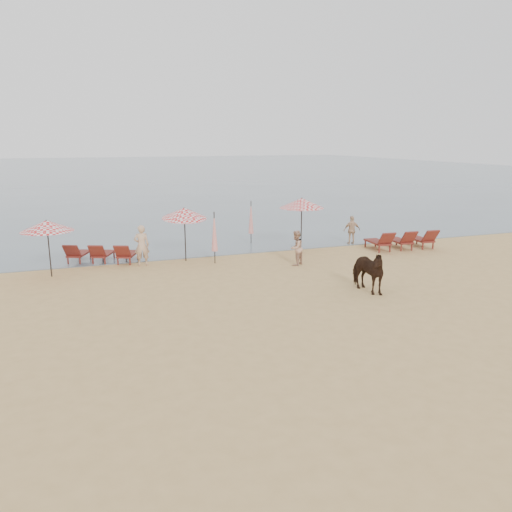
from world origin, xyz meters
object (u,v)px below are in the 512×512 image
(umbrella_open_left_a, at_px, (47,226))
(umbrella_open_left_b, at_px, (184,213))
(umbrella_closed_right, at_px, (214,232))
(beachgoer_right_a, at_px, (296,248))
(beachgoer_left, at_px, (142,245))
(umbrella_closed_left, at_px, (251,218))
(cow, at_px, (366,271))
(lounger_cluster_right, at_px, (402,240))
(umbrella_open_right, at_px, (302,203))
(lounger_cluster_left, at_px, (102,253))
(beachgoer_right_b, at_px, (352,230))

(umbrella_open_left_a, distance_m, umbrella_open_left_b, 5.72)
(umbrella_closed_right, xyz_separation_m, beachgoer_right_a, (3.26, -1.51, -0.66))
(beachgoer_left, relative_size, beachgoer_right_a, 1.17)
(umbrella_open_left_b, distance_m, beachgoer_right_a, 5.21)
(umbrella_open_left_a, bearing_deg, umbrella_closed_left, 35.32)
(umbrella_open_left_b, height_order, beachgoer_right_a, umbrella_open_left_b)
(cow, bearing_deg, beachgoer_right_a, 91.24)
(umbrella_closed_right, distance_m, beachgoer_right_a, 3.66)
(umbrella_closed_right, xyz_separation_m, beachgoer_left, (-3.09, 0.71, -0.53))
(lounger_cluster_right, height_order, beachgoer_left, beachgoer_left)
(umbrella_open_left_b, bearing_deg, umbrella_open_right, -7.81)
(umbrella_open_left_a, xyz_separation_m, beachgoer_left, (3.69, 0.64, -1.18))
(lounger_cluster_left, distance_m, cow, 11.72)
(umbrella_open_right, bearing_deg, cow, -84.96)
(umbrella_open_right, bearing_deg, beachgoer_right_b, 20.26)
(umbrella_closed_left, height_order, beachgoer_right_a, umbrella_closed_left)
(umbrella_closed_left, distance_m, beachgoer_right_b, 5.33)
(beachgoer_left, height_order, beachgoer_right_b, beachgoer_left)
(umbrella_open_left_a, height_order, beachgoer_right_b, umbrella_open_left_a)
(umbrella_open_left_a, relative_size, cow, 1.23)
(umbrella_open_left_b, xyz_separation_m, cow, (5.14, -6.88, -1.40))
(beachgoer_left, relative_size, beachgoer_right_b, 1.19)
(lounger_cluster_left, bearing_deg, umbrella_closed_left, 34.54)
(umbrella_open_left_a, bearing_deg, beachgoer_right_b, 21.77)
(umbrella_closed_left, bearing_deg, umbrella_closed_right, -129.94)
(lounger_cluster_left, height_order, cow, cow)
(cow, bearing_deg, umbrella_closed_left, 88.33)
(umbrella_open_right, distance_m, cow, 7.22)
(umbrella_open_left_a, distance_m, beachgoer_right_b, 14.77)
(umbrella_closed_left, distance_m, umbrella_closed_right, 4.55)
(umbrella_open_right, height_order, beachgoer_right_a, umbrella_open_right)
(lounger_cluster_left, bearing_deg, beachgoer_right_a, -0.35)
(lounger_cluster_right, height_order, umbrella_open_right, umbrella_open_right)
(lounger_cluster_right, relative_size, umbrella_open_left_b, 1.30)
(lounger_cluster_right, height_order, beachgoer_right_a, beachgoer_right_a)
(lounger_cluster_right, relative_size, umbrella_open_left_a, 1.42)
(lounger_cluster_right, xyz_separation_m, umbrella_open_left_a, (-16.40, 0.40, 1.59))
(beachgoer_right_b, bearing_deg, lounger_cluster_right, 144.19)
(umbrella_open_right, bearing_deg, beachgoer_right_a, -108.70)
(lounger_cluster_right, height_order, umbrella_closed_left, umbrella_closed_left)
(umbrella_open_right, distance_m, beachgoer_left, 7.92)
(umbrella_open_left_a, xyz_separation_m, umbrella_open_left_b, (5.66, 0.83, 0.11))
(umbrella_open_left_a, height_order, umbrella_closed_right, umbrella_closed_right)
(beachgoer_right_b, bearing_deg, cow, 74.61)
(beachgoer_right_a, bearing_deg, beachgoer_left, -54.37)
(umbrella_closed_left, relative_size, cow, 1.22)
(umbrella_open_left_b, relative_size, beachgoer_left, 1.41)
(beachgoer_left, bearing_deg, cow, 141.10)
(lounger_cluster_left, relative_size, umbrella_open_left_b, 1.31)
(lounger_cluster_right, distance_m, umbrella_open_left_b, 10.95)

